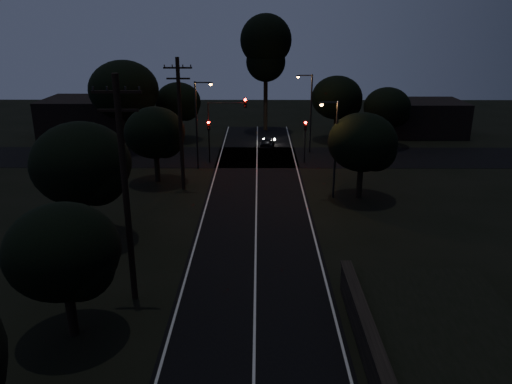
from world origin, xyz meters
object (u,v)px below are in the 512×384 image
object	(u,v)px
utility_pole_far	(180,123)
signal_left	(209,134)
utility_pole_mid	(125,189)
signal_mast	(226,118)
tall_pine	(266,47)
signal_right	(305,134)
streetlight_a	(198,119)
streetlight_c	(334,143)
streetlight_b	(309,108)
car	(267,143)

from	to	relation	value
utility_pole_far	signal_left	bearing A→B (deg)	80.06
utility_pole_mid	signal_mast	world-z (taller)	utility_pole_mid
tall_pine	signal_right	world-z (taller)	tall_pine
signal_right	tall_pine	bearing A→B (deg)	103.49
utility_pole_far	signal_mast	world-z (taller)	utility_pole_far
utility_pole_far	tall_pine	world-z (taller)	tall_pine
utility_pole_far	signal_right	distance (m)	13.53
utility_pole_mid	signal_left	size ratio (longest dim) A/B	2.68
utility_pole_mid	signal_right	bearing A→B (deg)	67.01
utility_pole_far	signal_right	size ratio (longest dim) A/B	2.56
tall_pine	signal_right	size ratio (longest dim) A/B	3.39
streetlight_a	streetlight_c	world-z (taller)	streetlight_a
streetlight_a	streetlight_b	world-z (taller)	same
utility_pole_far	streetlight_a	distance (m)	6.10
signal_mast	streetlight_c	distance (m)	13.28
streetlight_a	streetlight_c	distance (m)	13.72
streetlight_b	streetlight_a	bearing A→B (deg)	-150.52
utility_pole_mid	signal_left	distance (m)	25.19
signal_right	streetlight_c	bearing A→B (deg)	-82.98
tall_pine	car	bearing A→B (deg)	-89.31
utility_pole_far	streetlight_b	size ratio (longest dim) A/B	1.31
signal_right	streetlight_a	xyz separation A→B (m)	(-9.91, -1.99, 1.80)
streetlight_b	signal_mast	bearing A→B (deg)	-154.01
tall_pine	signal_left	world-z (taller)	tall_pine
utility_pole_far	signal_right	world-z (taller)	utility_pole_far
streetlight_c	car	distance (m)	17.11
utility_pole_far	signal_mast	size ratio (longest dim) A/B	1.68
signal_left	car	world-z (taller)	signal_left
utility_pole_mid	streetlight_a	size ratio (longest dim) A/B	1.38
utility_pole_mid	streetlight_c	world-z (taller)	utility_pole_mid
tall_pine	utility_pole_mid	bearing A→B (deg)	-99.93
car	utility_pole_far	bearing A→B (deg)	71.86
utility_pole_far	streetlight_b	xyz separation A→B (m)	(11.31, 12.00, -0.85)
streetlight_b	streetlight_c	xyz separation A→B (m)	(0.52, -14.00, -0.29)
signal_left	signal_mast	distance (m)	2.26
streetlight_c	car	world-z (taller)	streetlight_c
tall_pine	signal_mast	distance (m)	16.52
utility_pole_far	streetlight_c	size ratio (longest dim) A/B	1.40
tall_pine	signal_mast	bearing A→B (deg)	-104.62
signal_left	signal_right	world-z (taller)	same
utility_pole_mid	streetlight_c	size ratio (longest dim) A/B	1.47
signal_left	signal_right	xyz separation A→B (m)	(9.20, 0.00, 0.00)
signal_right	utility_pole_mid	bearing A→B (deg)	-112.99
utility_pole_mid	tall_pine	world-z (taller)	tall_pine
car	streetlight_b	bearing A→B (deg)	163.31
tall_pine	streetlight_b	world-z (taller)	tall_pine
tall_pine	signal_mast	size ratio (longest dim) A/B	2.23
streetlight_a	signal_right	bearing A→B (deg)	11.34
signal_left	signal_mast	xyz separation A→B (m)	(1.69, 0.00, 1.50)
signal_mast	streetlight_a	distance (m)	3.13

